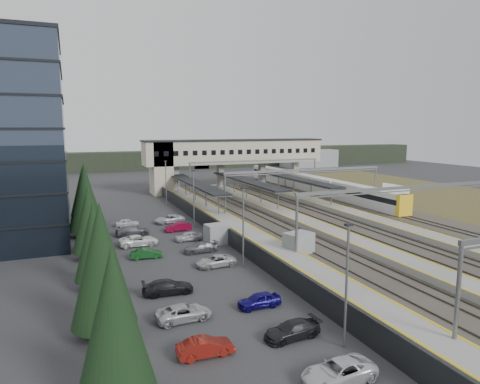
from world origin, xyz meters
name	(u,v)px	position (x,y,z in m)	size (l,w,h in m)	color
ground	(278,240)	(0.00, 0.00, 0.00)	(220.00, 220.00, 0.00)	#2B2B2D
conifer_row	(91,223)	(-22.00, -3.86, 4.84)	(4.42, 49.82, 9.50)	black
car_park	(185,263)	(-13.48, -6.27, 0.59)	(10.51, 44.74, 1.26)	silver
lampposts	(214,208)	(-8.00, 1.25, 4.34)	(0.50, 53.25, 8.07)	slate
fence	(216,228)	(-6.50, 5.00, 1.00)	(0.08, 90.00, 2.00)	#26282B
relay_cabin_near	(299,244)	(-0.77, -6.34, 1.23)	(3.46, 2.92, 2.47)	gray
relay_cabin_far	(217,234)	(-7.67, 1.27, 1.18)	(2.76, 2.37, 2.35)	gray
rail_corridor	(321,223)	(9.34, 5.00, 0.29)	(34.00, 90.00, 0.92)	#37342B
canopies	(247,181)	(7.00, 27.00, 3.92)	(23.10, 30.00, 3.28)	black
footbridge	(223,155)	(7.70, 42.00, 7.93)	(40.40, 6.40, 11.20)	#BBAF95
gantries	(346,184)	(12.00, 3.00, 6.00)	(28.40, 62.28, 7.17)	slate
train	(312,184)	(24.00, 31.73, 1.90)	(2.65, 55.37, 3.34)	silver
billboard	(395,194)	(25.17, 8.00, 3.10)	(0.58, 5.57, 4.66)	slate
treeline_far	(218,159)	(23.81, 92.28, 2.95)	(170.00, 19.00, 7.00)	black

